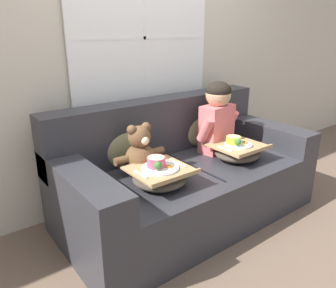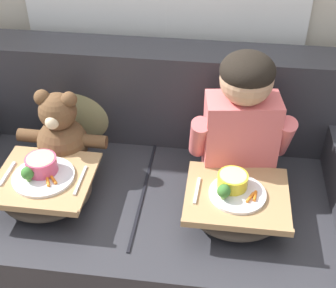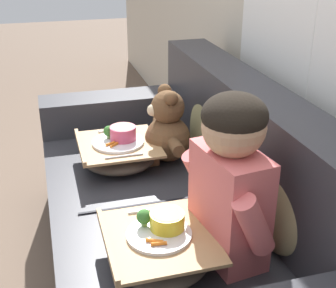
{
  "view_description": "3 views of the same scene",
  "coord_description": "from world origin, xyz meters",
  "px_view_note": "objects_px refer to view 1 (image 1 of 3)",
  "views": [
    {
      "loc": [
        -1.53,
        -1.73,
        1.41
      ],
      "look_at": [
        -0.1,
        0.13,
        0.59
      ],
      "focal_mm": 35.0,
      "sensor_mm": 36.0,
      "label": 1
    },
    {
      "loc": [
        0.29,
        -1.46,
        1.77
      ],
      "look_at": [
        0.09,
        0.03,
        0.64
      ],
      "focal_mm": 50.0,
      "sensor_mm": 36.0,
      "label": 2
    },
    {
      "loc": [
        1.61,
        -0.46,
        1.47
      ],
      "look_at": [
        -0.0,
        -0.01,
        0.7
      ],
      "focal_mm": 50.0,
      "sensor_mm": 36.0,
      "label": 3
    }
  ],
  "objects_px": {
    "child_figure": "(217,114)",
    "lap_tray_teddy": "(160,176)",
    "couch": "(183,176)",
    "teddy_bear": "(140,153)",
    "lap_tray_child": "(238,151)",
    "throw_pillow_behind_teddy": "(125,142)",
    "throw_pillow_behind_child": "(200,125)"
  },
  "relations": [
    {
      "from": "child_figure",
      "to": "teddy_bear",
      "type": "relative_size",
      "value": 1.48
    },
    {
      "from": "teddy_bear",
      "to": "lap_tray_teddy",
      "type": "bearing_deg",
      "value": -90.23
    },
    {
      "from": "lap_tray_child",
      "to": "lap_tray_teddy",
      "type": "xyz_separation_m",
      "value": [
        -0.76,
        -0.0,
        0.0
      ]
    },
    {
      "from": "throw_pillow_behind_child",
      "to": "child_figure",
      "type": "bearing_deg",
      "value": -89.96
    },
    {
      "from": "throw_pillow_behind_teddy",
      "to": "lap_tray_child",
      "type": "relative_size",
      "value": 1.01
    },
    {
      "from": "couch",
      "to": "throw_pillow_behind_child",
      "type": "bearing_deg",
      "value": 31.82
    },
    {
      "from": "throw_pillow_behind_child",
      "to": "teddy_bear",
      "type": "xyz_separation_m",
      "value": [
        -0.76,
        -0.21,
        -0.02
      ]
    },
    {
      "from": "throw_pillow_behind_teddy",
      "to": "lap_tray_teddy",
      "type": "height_order",
      "value": "throw_pillow_behind_teddy"
    },
    {
      "from": "throw_pillow_behind_teddy",
      "to": "lap_tray_child",
      "type": "bearing_deg",
      "value": -30.44
    },
    {
      "from": "couch",
      "to": "teddy_bear",
      "type": "bearing_deg",
      "value": 175.97
    },
    {
      "from": "teddy_bear",
      "to": "lap_tray_teddy",
      "type": "relative_size",
      "value": 1.03
    },
    {
      "from": "couch",
      "to": "child_figure",
      "type": "xyz_separation_m",
      "value": [
        0.38,
        0.03,
        0.44
      ]
    },
    {
      "from": "couch",
      "to": "lap_tray_teddy",
      "type": "xyz_separation_m",
      "value": [
        -0.38,
        -0.21,
        0.19
      ]
    },
    {
      "from": "couch",
      "to": "lap_tray_teddy",
      "type": "relative_size",
      "value": 5.1
    },
    {
      "from": "couch",
      "to": "lap_tray_child",
      "type": "bearing_deg",
      "value": -29.01
    },
    {
      "from": "throw_pillow_behind_child",
      "to": "lap_tray_teddy",
      "type": "relative_size",
      "value": 1.02
    },
    {
      "from": "child_figure",
      "to": "lap_tray_child",
      "type": "relative_size",
      "value": 1.5
    },
    {
      "from": "lap_tray_teddy",
      "to": "throw_pillow_behind_teddy",
      "type": "bearing_deg",
      "value": 89.87
    },
    {
      "from": "throw_pillow_behind_teddy",
      "to": "child_figure",
      "type": "bearing_deg",
      "value": -15.09
    },
    {
      "from": "throw_pillow_behind_child",
      "to": "child_figure",
      "type": "height_order",
      "value": "child_figure"
    },
    {
      "from": "teddy_bear",
      "to": "lap_tray_child",
      "type": "distance_m",
      "value": 0.8
    },
    {
      "from": "teddy_bear",
      "to": "lap_tray_child",
      "type": "relative_size",
      "value": 1.01
    },
    {
      "from": "throw_pillow_behind_teddy",
      "to": "lap_tray_child",
      "type": "height_order",
      "value": "throw_pillow_behind_teddy"
    },
    {
      "from": "lap_tray_child",
      "to": "couch",
      "type": "bearing_deg",
      "value": 150.99
    },
    {
      "from": "child_figure",
      "to": "lap_tray_child",
      "type": "bearing_deg",
      "value": -90.41
    },
    {
      "from": "child_figure",
      "to": "lap_tray_teddy",
      "type": "height_order",
      "value": "child_figure"
    },
    {
      "from": "throw_pillow_behind_child",
      "to": "lap_tray_teddy",
      "type": "bearing_deg",
      "value": -149.65
    },
    {
      "from": "teddy_bear",
      "to": "lap_tray_child",
      "type": "bearing_deg",
      "value": -17.33
    },
    {
      "from": "couch",
      "to": "teddy_bear",
      "type": "distance_m",
      "value": 0.47
    },
    {
      "from": "child_figure",
      "to": "throw_pillow_behind_child",
      "type": "bearing_deg",
      "value": 90.04
    },
    {
      "from": "throw_pillow_behind_teddy",
      "to": "couch",
      "type": "bearing_deg",
      "value": -31.82
    },
    {
      "from": "couch",
      "to": "lap_tray_child",
      "type": "relative_size",
      "value": 4.99
    }
  ]
}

